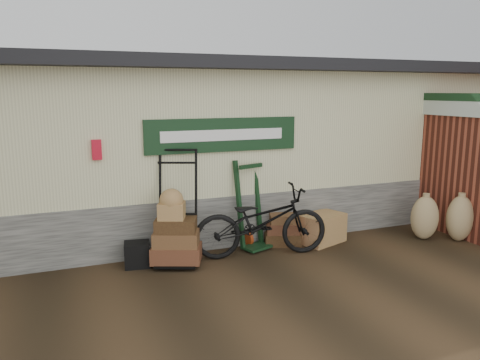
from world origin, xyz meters
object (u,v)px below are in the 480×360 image
wicker_hamper (322,228)px  bicycle (261,218)px  porter_trolley (177,206)px  black_trunk (137,254)px  green_barrow (251,205)px  suitcase_stack (283,229)px

wicker_hamper → bicycle: bicycle is taller
porter_trolley → wicker_hamper: porter_trolley is taller
black_trunk → green_barrow: bearing=4.7°
porter_trolley → bicycle: 1.37m
green_barrow → wicker_hamper: size_ratio=1.93×
porter_trolley → black_trunk: size_ratio=4.75×
green_barrow → bicycle: (0.01, -0.43, -0.12)m
green_barrow → bicycle: green_barrow is taller
green_barrow → bicycle: 0.44m
suitcase_stack → bicycle: 0.78m
green_barrow → suitcase_stack: (0.59, -0.05, -0.48)m
green_barrow → black_trunk: 2.05m
wicker_hamper → black_trunk: 3.25m
porter_trolley → bicycle: size_ratio=0.82×
bicycle → black_trunk: bearing=91.4°
porter_trolley → black_trunk: 0.96m
porter_trolley → bicycle: (1.32, -0.24, -0.26)m
green_barrow → wicker_hamper: bearing=-28.0°
suitcase_stack → bicycle: bearing=-147.2°
suitcase_stack → wicker_hamper: size_ratio=0.80×
porter_trolley → green_barrow: size_ratio=1.19×
porter_trolley → green_barrow: bearing=30.2°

